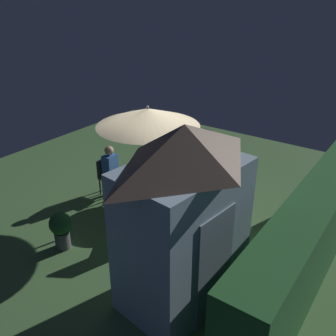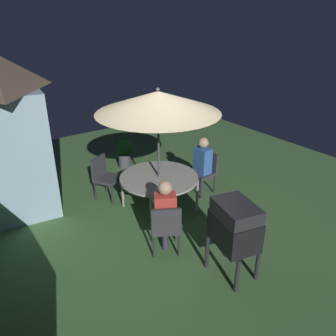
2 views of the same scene
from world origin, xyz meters
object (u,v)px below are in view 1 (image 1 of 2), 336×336
Objects in this scene: chair_near_shed at (200,176)px; potted_plant_by_shed at (61,228)px; patio_table at (149,180)px; bbq_grill at (202,146)px; person_in_blue at (110,165)px; chair_far_side at (108,174)px; chair_toward_hedge at (142,216)px; garden_shed at (183,217)px; person_in_red at (197,166)px; patio_umbrella at (148,117)px.

chair_near_shed is 3.52m from potted_plant_by_shed.
patio_table is 1.67× the size of chair_near_shed.
person_in_blue is at bearing -30.65° from bbq_grill.
person_in_blue is (-0.00, 0.09, 0.26)m from chair_far_side.
chair_near_shed is at bearing 150.24° from patio_table.
chair_near_shed is 1.00× the size of chair_toward_hedge.
potted_plant_by_shed is at bearing 18.43° from person_in_blue.
person_in_red is at bearing -152.68° from garden_shed.
chair_near_shed is 0.71× the size of person_in_red.
person_in_blue is at bearing -56.21° from chair_near_shed.
patio_umbrella reaches higher than chair_toward_hedge.
patio_umbrella is at bearing -29.76° from person_in_red.
garden_shed is at bearing 60.81° from person_in_blue.
garden_shed is 2.81m from potted_plant_by_shed.
chair_near_shed is (-1.14, 0.65, -0.17)m from patio_table.
potted_plant_by_shed is (0.30, -2.58, -1.06)m from garden_shed.
chair_near_shed is at bearing 122.67° from chair_far_side.
patio_table is 1.19× the size of person_in_red.
bbq_grill is at bearing 147.76° from chair_far_side.
patio_umbrella is 2.69× the size of chair_near_shed.
patio_umbrella is 1.85m from person_in_red.
chair_near_shed reaches higher than patio_table.
person_in_red reaches higher than chair_near_shed.
patio_table is 0.62× the size of patio_umbrella.
patio_table is at bearing 93.16° from chair_far_side.
chair_near_shed reaches higher than potted_plant_by_shed.
bbq_grill reaches higher than patio_table.
chair_far_side is 1.00× the size of chair_toward_hedge.
patio_umbrella is 2.02× the size of bbq_grill.
garden_shed reaches higher than chair_far_side.
chair_toward_hedge is 1.56m from potted_plant_by_shed.
person_in_red reaches higher than bbq_grill.
chair_far_side is at bearing -58.37° from person_in_red.
patio_table is 1.95× the size of potted_plant_by_shed.
garden_shed is 3.53m from chair_near_shed.
person_in_red reaches higher than chair_toward_hedge.
chair_far_side is at bearing -32.24° from bbq_grill.
potted_plant_by_shed is at bearing -83.36° from garden_shed.
chair_near_shed is at bearing 28.65° from bbq_grill.
potted_plant_by_shed is at bearing -11.18° from patio_table.
garden_shed is at bearing 48.41° from patio_umbrella.
chair_near_shed is (-1.14, 0.65, -1.65)m from patio_umbrella.
bbq_grill is at bearing 176.42° from patio_umbrella.
chair_far_side is 0.28m from person_in_blue.
chair_toward_hedge is (2.22, -0.01, 0.00)m from chair_near_shed.
potted_plant_by_shed is at bearing -7.51° from bbq_grill.
patio_table is at bearing -29.76° from chair_near_shed.
patio_umbrella reaches higher than chair_near_shed.
person_in_blue is at bearing -57.26° from person_in_red.
potted_plant_by_shed is (2.20, -0.44, -0.24)m from patio_table.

